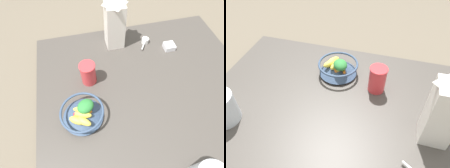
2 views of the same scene
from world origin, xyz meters
The scene contains 7 objects.
ground_plane centered at (0.00, 0.00, 0.00)m, with size 6.00×6.00×0.00m, color #665B4C.
countertop centered at (0.00, 0.00, 0.02)m, with size 1.04×1.04×0.04m.
fruit_bowl centered at (0.32, 0.02, 0.08)m, with size 0.18×0.18×0.09m.
milk_carton centered at (0.09, -0.39, 0.19)m, with size 0.09×0.09×0.30m.
drinking_cup centered at (0.26, -0.17, 0.10)m, with size 0.08×0.08×0.12m.
spice_jar centered at (-0.20, -0.29, 0.05)m, with size 0.06×0.06×0.03m.
measuring_scoop centered at (-0.09, -0.36, 0.05)m, with size 0.06×0.08×0.03m.
Camera 1 is at (0.27, 0.33, 0.74)m, focal length 28.00 mm.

